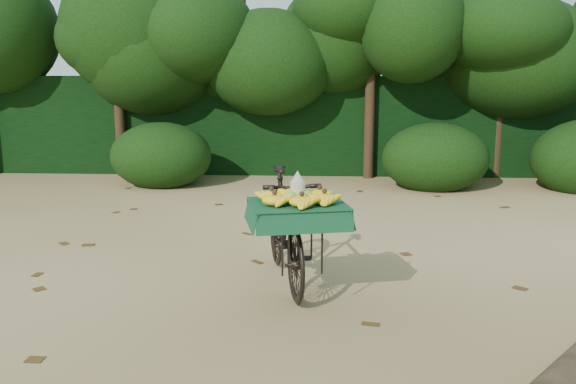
{
  "coord_description": "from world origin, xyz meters",
  "views": [
    {
      "loc": [
        -0.32,
        -5.6,
        1.85
      ],
      "look_at": [
        -0.61,
        -0.63,
        0.88
      ],
      "focal_mm": 38.0,
      "sensor_mm": 36.0,
      "label": 1
    }
  ],
  "objects": [
    {
      "name": "ground",
      "position": [
        0.0,
        0.0,
        0.0
      ],
      "size": [
        80.0,
        80.0,
        0.0
      ],
      "primitive_type": "plane",
      "color": "tan",
      "rests_on": "ground"
    },
    {
      "name": "vendor_bicycle",
      "position": [
        -0.64,
        -0.4,
        0.53
      ],
      "size": [
        0.99,
        1.85,
        1.03
      ],
      "rotation": [
        0.0,
        0.0,
        0.23
      ],
      "color": "black",
      "rests_on": "ground"
    },
    {
      "name": "hedge_backdrop",
      "position": [
        0.0,
        6.3,
        0.9
      ],
      "size": [
        26.0,
        1.8,
        1.8
      ],
      "primitive_type": "cube",
      "color": "black",
      "rests_on": "ground"
    },
    {
      "name": "tree_row",
      "position": [
        -0.65,
        5.5,
        2.0
      ],
      "size": [
        14.5,
        2.0,
        4.0
      ],
      "primitive_type": null,
      "color": "black",
      "rests_on": "ground"
    },
    {
      "name": "bush_clumps",
      "position": [
        0.5,
        4.3,
        0.45
      ],
      "size": [
        8.8,
        1.7,
        0.9
      ],
      "primitive_type": null,
      "color": "black",
      "rests_on": "ground"
    },
    {
      "name": "leaf_litter",
      "position": [
        0.0,
        0.65,
        0.01
      ],
      "size": [
        7.0,
        7.3,
        0.01
      ],
      "primitive_type": null,
      "color": "#472F13",
      "rests_on": "ground"
    }
  ]
}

